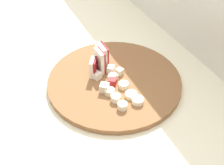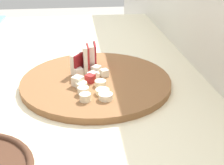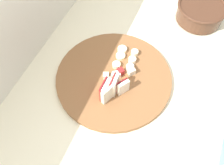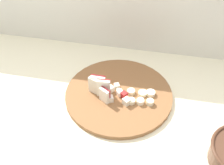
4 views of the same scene
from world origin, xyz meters
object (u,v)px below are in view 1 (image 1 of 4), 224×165
object	(u,v)px
apple_dice_pile	(109,78)
banana_slice_rows	(124,96)
cutting_board	(114,81)
apple_wedge_fan	(100,59)

from	to	relation	value
apple_dice_pile	banana_slice_rows	bearing A→B (deg)	4.34
cutting_board	banana_slice_rows	size ratio (longest dim) A/B	3.85
apple_dice_pile	banana_slice_rows	distance (m)	0.07
apple_wedge_fan	cutting_board	bearing A→B (deg)	15.13
cutting_board	banana_slice_rows	world-z (taller)	banana_slice_rows
cutting_board	apple_wedge_fan	size ratio (longest dim) A/B	4.37
apple_wedge_fan	banana_slice_rows	size ratio (longest dim) A/B	0.88
cutting_board	apple_dice_pile	world-z (taller)	apple_dice_pile
apple_wedge_fan	banana_slice_rows	bearing A→B (deg)	2.37
cutting_board	banana_slice_rows	bearing A→B (deg)	-7.94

